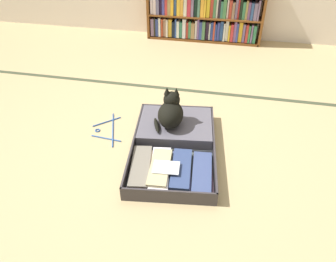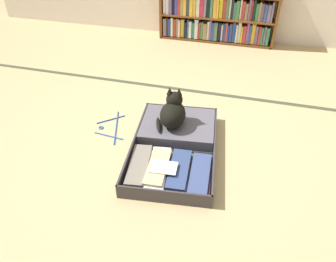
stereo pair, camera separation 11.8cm
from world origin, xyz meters
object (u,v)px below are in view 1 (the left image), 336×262
(bookshelf, at_px, (204,6))
(clothes_hanger, at_px, (108,130))
(open_suitcase, at_px, (173,142))
(black_cat, at_px, (171,112))

(bookshelf, bearing_deg, clothes_hanger, -103.37)
(open_suitcase, bearing_deg, bookshelf, 91.25)
(open_suitcase, height_order, clothes_hanger, open_suitcase)
(black_cat, height_order, clothes_hanger, black_cat)
(bookshelf, distance_m, clothes_hanger, 2.21)
(clothes_hanger, bearing_deg, bookshelf, 76.63)
(open_suitcase, bearing_deg, clothes_hanger, 169.50)
(bookshelf, relative_size, open_suitcase, 1.39)
(bookshelf, xyz_separation_m, open_suitcase, (0.05, -2.22, -0.38))
(bookshelf, bearing_deg, open_suitcase, -88.75)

